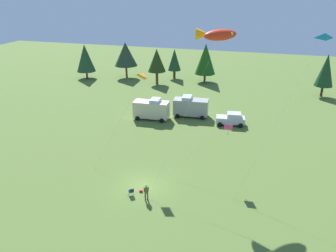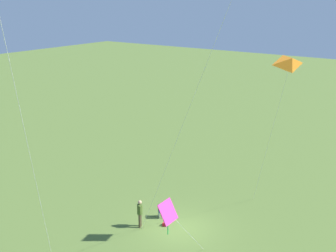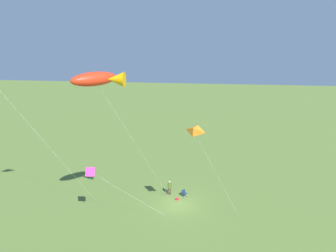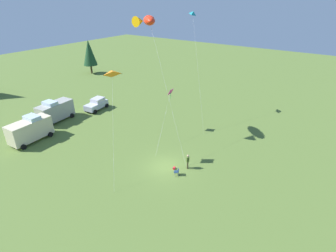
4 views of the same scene
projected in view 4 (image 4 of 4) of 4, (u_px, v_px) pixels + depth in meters
name	position (u px, v px, depth m)	size (l,w,h in m)	color
ground_plane	(166.00, 167.00, 29.62)	(160.00, 160.00, 0.00)	#546C2F
person_kite_flyer	(188.00, 160.00, 28.93)	(0.50, 0.45, 1.74)	#423824
folding_chair	(177.00, 171.00, 28.06)	(0.68, 0.68, 0.82)	#162C45
backpack_on_grass	(174.00, 168.00, 29.19)	(0.32, 0.22, 0.22)	red
van_camper_beige	(30.00, 129.00, 34.27)	(5.51, 2.83, 3.34)	beige
van_motorhome_grey	(55.00, 111.00, 39.80)	(5.58, 3.00, 3.34)	#A0A096
car_silver_compact	(97.00, 104.00, 44.09)	(4.41, 2.68, 1.89)	silver
kite_large_fish	(147.00, 21.00, 30.73)	(6.83, 10.53, 15.30)	red
kite_diamond_rainbow	(170.00, 94.00, 35.19)	(7.22, 2.67, 6.10)	#DF3497
kite_delta_teal	(194.00, 13.00, 37.54)	(7.22, 6.75, 15.43)	teal
kite_delta_orange	(112.00, 73.00, 26.65)	(5.66, 4.64, 10.78)	orange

